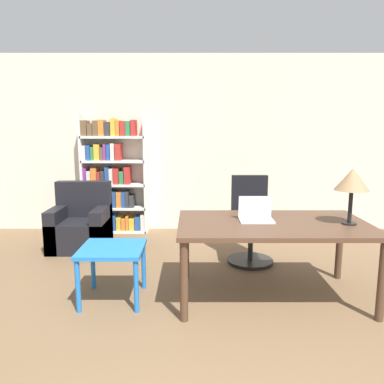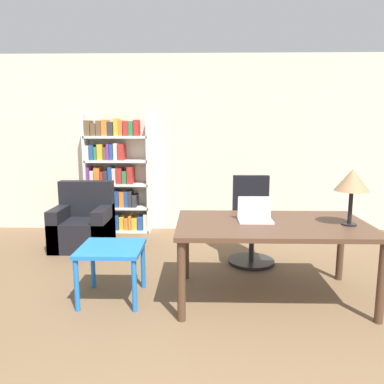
{
  "view_description": "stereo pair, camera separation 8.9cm",
  "coord_description": "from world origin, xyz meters",
  "px_view_note": "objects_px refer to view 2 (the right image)",
  "views": [
    {
      "loc": [
        -0.29,
        -1.33,
        1.59
      ],
      "look_at": [
        -0.29,
        2.24,
        0.98
      ],
      "focal_mm": 35.0,
      "sensor_mm": 36.0,
      "label": 1
    },
    {
      "loc": [
        -0.21,
        -1.33,
        1.59
      ],
      "look_at": [
        -0.29,
        2.24,
        0.98
      ],
      "focal_mm": 35.0,
      "sensor_mm": 36.0,
      "label": 2
    }
  ],
  "objects_px": {
    "table_lamp": "(352,181)",
    "armchair": "(83,226)",
    "bookshelf": "(115,178)",
    "laptop": "(255,216)",
    "side_table_blue": "(111,255)",
    "office_chair": "(251,225)",
    "desk": "(272,231)"
  },
  "relations": [
    {
      "from": "office_chair",
      "to": "armchair",
      "type": "bearing_deg",
      "value": 167.23
    },
    {
      "from": "laptop",
      "to": "table_lamp",
      "type": "distance_m",
      "value": 0.91
    },
    {
      "from": "table_lamp",
      "to": "side_table_blue",
      "type": "bearing_deg",
      "value": 179.57
    },
    {
      "from": "desk",
      "to": "office_chair",
      "type": "bearing_deg",
      "value": 93.04
    },
    {
      "from": "table_lamp",
      "to": "bookshelf",
      "type": "distance_m",
      "value": 3.58
    },
    {
      "from": "laptop",
      "to": "side_table_blue",
      "type": "xyz_separation_m",
      "value": [
        -1.34,
        -0.12,
        -0.35
      ]
    },
    {
      "from": "office_chair",
      "to": "armchair",
      "type": "height_order",
      "value": "office_chair"
    },
    {
      "from": "side_table_blue",
      "to": "bookshelf",
      "type": "xyz_separation_m",
      "value": [
        -0.49,
        2.36,
        0.4
      ]
    },
    {
      "from": "desk",
      "to": "armchair",
      "type": "height_order",
      "value": "armchair"
    },
    {
      "from": "laptop",
      "to": "office_chair",
      "type": "distance_m",
      "value": 0.99
    },
    {
      "from": "table_lamp",
      "to": "armchair",
      "type": "height_order",
      "value": "table_lamp"
    },
    {
      "from": "desk",
      "to": "table_lamp",
      "type": "bearing_deg",
      "value": -6.08
    },
    {
      "from": "laptop",
      "to": "armchair",
      "type": "bearing_deg",
      "value": 145.76
    },
    {
      "from": "table_lamp",
      "to": "bookshelf",
      "type": "bearing_deg",
      "value": 138.24
    },
    {
      "from": "bookshelf",
      "to": "side_table_blue",
      "type": "bearing_deg",
      "value": -78.17
    },
    {
      "from": "table_lamp",
      "to": "armchair",
      "type": "xyz_separation_m",
      "value": [
        -2.92,
        1.56,
        -0.84
      ]
    },
    {
      "from": "laptop",
      "to": "armchair",
      "type": "distance_m",
      "value": 2.58
    },
    {
      "from": "laptop",
      "to": "office_chair",
      "type": "xyz_separation_m",
      "value": [
        0.1,
        0.93,
        -0.33
      ]
    },
    {
      "from": "table_lamp",
      "to": "office_chair",
      "type": "distance_m",
      "value": 1.46
    },
    {
      "from": "armchair",
      "to": "side_table_blue",
      "type": "bearing_deg",
      "value": -64.05
    },
    {
      "from": "side_table_blue",
      "to": "armchair",
      "type": "relative_size",
      "value": 0.66
    },
    {
      "from": "laptop",
      "to": "table_lamp",
      "type": "height_order",
      "value": "table_lamp"
    },
    {
      "from": "side_table_blue",
      "to": "office_chair",
      "type": "bearing_deg",
      "value": 36.12
    },
    {
      "from": "laptop",
      "to": "armchair",
      "type": "height_order",
      "value": "laptop"
    },
    {
      "from": "table_lamp",
      "to": "bookshelf",
      "type": "relative_size",
      "value": 0.28
    },
    {
      "from": "desk",
      "to": "table_lamp",
      "type": "distance_m",
      "value": 0.83
    },
    {
      "from": "office_chair",
      "to": "side_table_blue",
      "type": "xyz_separation_m",
      "value": [
        -1.44,
        -1.05,
        -0.02
      ]
    },
    {
      "from": "armchair",
      "to": "office_chair",
      "type": "bearing_deg",
      "value": -12.77
    },
    {
      "from": "table_lamp",
      "to": "armchair",
      "type": "relative_size",
      "value": 0.58
    },
    {
      "from": "desk",
      "to": "table_lamp",
      "type": "xyz_separation_m",
      "value": [
        0.68,
        -0.07,
        0.48
      ]
    },
    {
      "from": "office_chair",
      "to": "armchair",
      "type": "relative_size",
      "value": 1.18
    },
    {
      "from": "bookshelf",
      "to": "table_lamp",
      "type": "bearing_deg",
      "value": -41.76
    }
  ]
}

